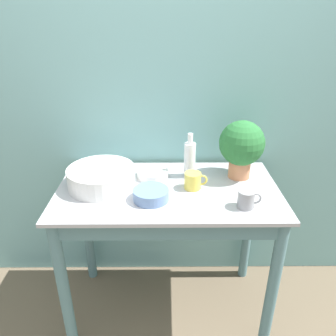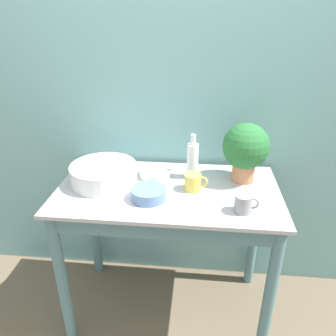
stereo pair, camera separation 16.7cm
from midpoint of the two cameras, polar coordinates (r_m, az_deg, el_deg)
wall_back at (r=1.97m, az=-2.55°, el=10.34°), size 6.00×0.05×2.40m
counter_table at (r=1.83m, az=-2.65°, el=-9.23°), size 1.18×0.65×0.87m
potted_plant at (r=1.81m, az=10.14°, el=3.84°), size 0.25×0.25×0.33m
bowl_wash_large at (r=1.80m, az=-14.14°, el=-1.60°), size 0.36×0.36×0.10m
bottle_tall at (r=1.82m, az=1.18°, el=1.52°), size 0.06×0.06×0.26m
mug_yellow at (r=1.72m, az=1.63°, el=-2.30°), size 0.12×0.09×0.09m
mug_grey at (r=1.59m, az=10.59°, el=-5.46°), size 0.11×0.08×0.09m
bowl_small_blue at (r=1.64m, az=-5.92°, el=-4.71°), size 0.18×0.18×0.06m
bowl_small_enamel_white at (r=1.86m, az=-5.27°, el=-1.06°), size 0.18×0.18×0.04m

